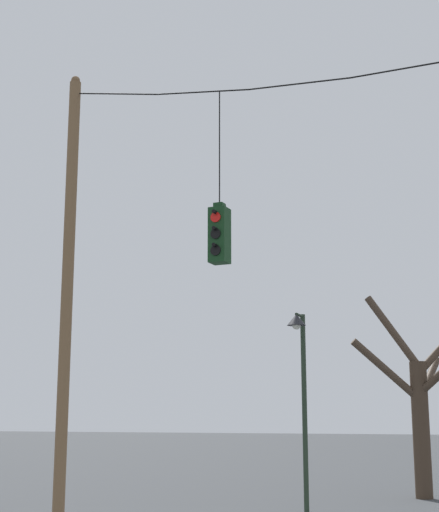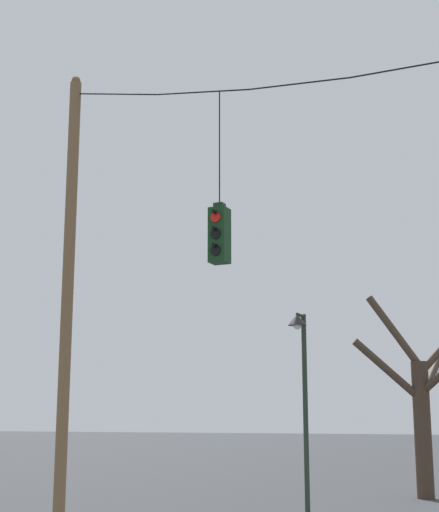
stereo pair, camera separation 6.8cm
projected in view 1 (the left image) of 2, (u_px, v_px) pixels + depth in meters
The scene contains 5 objects.
utility_pole_left at pixel (67, 291), 16.00m from camera, with size 0.24×0.24×9.38m.
span_wire at pixel (405, 55), 14.02m from camera, with size 14.07×0.03×0.77m.
traffic_light_over_intersection at pixel (219, 234), 14.84m from camera, with size 0.34×0.46×3.45m.
street_lamp at pixel (301, 366), 18.59m from camera, with size 0.45×0.78×4.60m.
bare_tree at pixel (424, 396), 21.59m from camera, with size 4.36×3.28×5.60m.
Camera 1 is at (2.15, -12.87, 2.11)m, focal length 55.00 mm.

